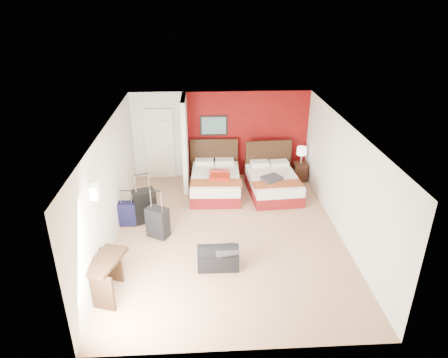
{
  "coord_description": "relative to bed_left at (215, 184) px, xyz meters",
  "views": [
    {
      "loc": [
        -0.53,
        -7.68,
        4.98
      ],
      "look_at": [
        -0.05,
        0.8,
        1.0
      ],
      "focal_mm": 32.24,
      "sensor_mm": 36.0,
      "label": 1
    }
  ],
  "objects": [
    {
      "name": "entry_door",
      "position": [
        -1.54,
        1.13,
        0.75
      ],
      "size": [
        0.82,
        0.06,
        2.05
      ],
      "primitive_type": "cube",
      "color": "silver",
      "rests_on": "ground"
    },
    {
      "name": "jacket_draped",
      "position": [
        0.08,
        -3.29,
        0.16
      ],
      "size": [
        0.49,
        0.44,
        0.06
      ],
      "primitive_type": "cube",
      "rotation": [
        0.0,
        0.0,
        0.21
      ],
      "color": "#3C3C42",
      "rests_on": "duffel_bag"
    },
    {
      "name": "suitcase_black",
      "position": [
        -1.72,
        -1.4,
        0.12
      ],
      "size": [
        0.61,
        0.5,
        0.79
      ],
      "primitive_type": "cube",
      "rotation": [
        0.0,
        0.0,
        0.39
      ],
      "color": "black",
      "rests_on": "ground"
    },
    {
      "name": "room_walls",
      "position": [
        -1.2,
        -0.65,
        0.98
      ],
      "size": [
        5.02,
        6.52,
        2.5
      ],
      "color": "white",
      "rests_on": "ground"
    },
    {
      "name": "red_suitcase_open",
      "position": [
        0.1,
        -0.1,
        0.32
      ],
      "size": [
        0.6,
        0.77,
        0.09
      ],
      "primitive_type": "cube",
      "rotation": [
        0.0,
        0.0,
        -0.11
      ],
      "color": "#A51F0E",
      "rests_on": "bed_left"
    },
    {
      "name": "ground",
      "position": [
        0.21,
        -2.07,
        -0.28
      ],
      "size": [
        6.5,
        6.5,
        0.0
      ],
      "primitive_type": "plane",
      "color": "tan",
      "rests_on": "ground"
    },
    {
      "name": "table_lamp",
      "position": [
        2.47,
        0.69,
        0.49
      ],
      "size": [
        0.33,
        0.33,
        0.49
      ],
      "primitive_type": "cylinder",
      "rotation": [
        0.0,
        0.0,
        -0.22
      ],
      "color": "white",
      "rests_on": "nightstand"
    },
    {
      "name": "desk",
      "position": [
        -2.07,
        -3.92,
        0.1
      ],
      "size": [
        0.71,
        1.01,
        0.76
      ],
      "primitive_type": "cube",
      "rotation": [
        0.0,
        0.0,
        -0.31
      ],
      "color": "black",
      "rests_on": "ground"
    },
    {
      "name": "bed_left",
      "position": [
        0.0,
        0.0,
        0.0
      ],
      "size": [
        1.36,
        1.89,
        0.55
      ],
      "primitive_type": "cube",
      "rotation": [
        0.0,
        0.0,
        -0.04
      ],
      "color": "white",
      "rests_on": "ground"
    },
    {
      "name": "suitcase_navy",
      "position": [
        -2.1,
        -1.54,
        0.0
      ],
      "size": [
        0.41,
        0.26,
        0.55
      ],
      "primitive_type": "cube",
      "rotation": [
        0.0,
        0.0,
        -0.03
      ],
      "color": "black",
      "rests_on": "ground"
    },
    {
      "name": "duffel_bag",
      "position": [
        -0.07,
        -3.24,
        -0.07
      ],
      "size": [
        0.81,
        0.44,
        0.41
      ],
      "primitive_type": "cube",
      "rotation": [
        0.0,
        0.0,
        -0.01
      ],
      "color": "black",
      "rests_on": "ground"
    },
    {
      "name": "nightstand",
      "position": [
        2.47,
        0.69,
        -0.02
      ],
      "size": [
        0.38,
        0.38,
        0.52
      ],
      "primitive_type": "cube",
      "rotation": [
        0.0,
        0.0,
        -0.02
      ],
      "color": "#331A11",
      "rests_on": "ground"
    },
    {
      "name": "partition_wall",
      "position": [
        -0.79,
        0.54,
        0.97
      ],
      "size": [
        0.12,
        1.2,
        2.5
      ],
      "primitive_type": "cube",
      "color": "silver",
      "rests_on": "ground"
    },
    {
      "name": "red_accent_panel",
      "position": [
        0.96,
        1.16,
        0.97
      ],
      "size": [
        3.5,
        0.04,
        2.5
      ],
      "primitive_type": "cube",
      "color": "maroon",
      "rests_on": "ground"
    },
    {
      "name": "bed_right",
      "position": [
        1.54,
        -0.14,
        -0.01
      ],
      "size": [
        1.37,
        1.87,
        0.54
      ],
      "primitive_type": "cube",
      "rotation": [
        0.0,
        0.0,
        0.07
      ],
      "color": "silver",
      "rests_on": "ground"
    },
    {
      "name": "suitcase_charcoal",
      "position": [
        -1.35,
        -2.08,
        0.07
      ],
      "size": [
        0.55,
        0.48,
        0.69
      ],
      "primitive_type": "cube",
      "rotation": [
        0.0,
        0.0,
        -0.52
      ],
      "color": "black",
      "rests_on": "ground"
    },
    {
      "name": "jacket_bundle",
      "position": [
        1.44,
        -0.44,
        0.32
      ],
      "size": [
        0.59,
        0.56,
        0.11
      ],
      "primitive_type": "cube",
      "rotation": [
        0.0,
        0.0,
        0.52
      ],
      "color": "#3A3A3F",
      "rests_on": "bed_right"
    }
  ]
}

